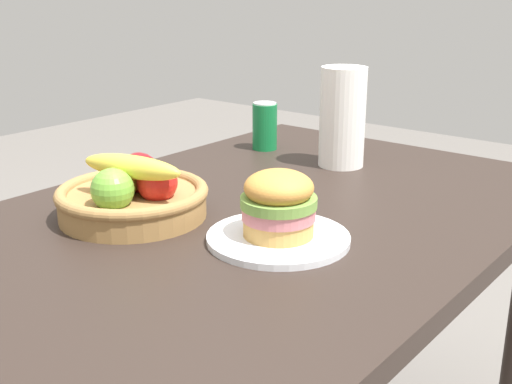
{
  "coord_description": "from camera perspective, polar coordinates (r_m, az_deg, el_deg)",
  "views": [
    {
      "loc": [
        -0.92,
        -0.75,
        1.18
      ],
      "look_at": [
        -0.03,
        -0.04,
        0.81
      ],
      "focal_mm": 45.46,
      "sensor_mm": 36.0,
      "label": 1
    }
  ],
  "objects": [
    {
      "name": "soda_can",
      "position": [
        1.74,
        0.77,
        5.82
      ],
      "size": [
        0.07,
        0.07,
        0.13
      ],
      "color": "#147238",
      "rests_on": "dining_table"
    },
    {
      "name": "plate",
      "position": [
        1.13,
        1.97,
        -4.07
      ],
      "size": [
        0.25,
        0.25,
        0.01
      ],
      "primitive_type": "cylinder",
      "color": "white",
      "rests_on": "dining_table"
    },
    {
      "name": "sandwich",
      "position": [
        1.11,
        2.01,
        -1.0
      ],
      "size": [
        0.13,
        0.13,
        0.12
      ],
      "color": "tan",
      "rests_on": "plate"
    },
    {
      "name": "fruit_basket",
      "position": [
        1.25,
        -10.82,
        -0.12
      ],
      "size": [
        0.29,
        0.29,
        0.13
      ],
      "color": "#9E7542",
      "rests_on": "dining_table"
    },
    {
      "name": "dining_table",
      "position": [
        1.3,
        -0.42,
        -6.08
      ],
      "size": [
        1.4,
        0.9,
        0.75
      ],
      "color": "#2D231E",
      "rests_on": "ground_plane"
    },
    {
      "name": "paper_towel_roll",
      "position": [
        1.58,
        7.62,
        6.54
      ],
      "size": [
        0.11,
        0.11,
        0.24
      ],
      "primitive_type": "cylinder",
      "color": "white",
      "rests_on": "dining_table"
    }
  ]
}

